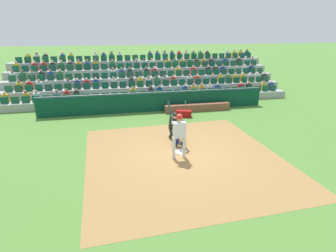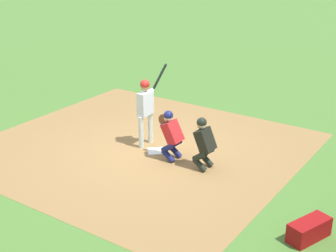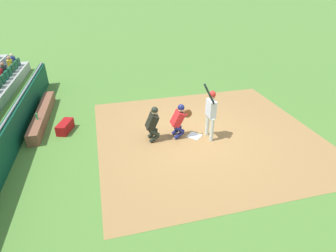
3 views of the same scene
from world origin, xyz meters
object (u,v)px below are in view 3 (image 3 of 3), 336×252
Objects in this scene: home_plate_umpire at (153,122)px; equipment_duffel_bag at (65,127)px; dugout_bench at (43,115)px; water_bottle_on_bench at (37,116)px; home_plate_marker at (194,136)px; catcher_crouching at (179,119)px; batter_at_plate at (211,110)px.

home_plate_umpire is 1.50× the size of equipment_duffel_bag.
dugout_bench is 0.84m from water_bottle_on_bench.
catcher_crouching is (-0.12, -0.56, 0.70)m from home_plate_marker.
catcher_crouching is 4.27m from equipment_duffel_bag.
catcher_crouching is at bearing -101.88° from home_plate_marker.
home_plate_marker is 1.90× the size of water_bottle_on_bench.
batter_at_plate reaches higher than equipment_duffel_bag.
home_plate_marker is at bearing 65.87° from dugout_bench.
dugout_bench is at bearing -114.03° from batter_at_plate.
home_plate_marker is at bearing 86.69° from home_plate_umpire.
home_plate_umpire is at bearing 68.16° from water_bottle_on_bench.
home_plate_umpire reaches higher than equipment_duffel_bag.
home_plate_umpire is 3.41m from equipment_duffel_bag.
catcher_crouching is (-0.32, -1.03, -0.41)m from batter_at_plate.
catcher_crouching reaches higher than equipment_duffel_bag.
batter_at_plate reaches higher than home_plate_marker.
dugout_bench is at bearing -115.39° from catcher_crouching.
batter_at_plate is at bearing 72.98° from catcher_crouching.
batter_at_plate is 1.74× the size of catcher_crouching.
dugout_bench is 17.55× the size of water_bottle_on_bench.
home_plate_umpire is at bearing 85.38° from equipment_duffel_bag.
batter_at_plate is at bearing 65.97° from dugout_bench.
equipment_duffel_bag is at bearing 70.45° from water_bottle_on_bench.
home_plate_marker is at bearing 78.12° from catcher_crouching.
home_plate_marker is 1.64m from home_plate_umpire.
catcher_crouching is 0.93m from home_plate_umpire.
home_plate_marker is 0.11× the size of dugout_bench.
dugout_bench is (-2.70, -6.05, -0.90)m from batter_at_plate.
dugout_bench is (-2.41, -4.09, -0.48)m from home_plate_umpire.
batter_at_plate is 9.57× the size of water_bottle_on_bench.
batter_at_plate reaches higher than water_bottle_on_bench.
home_plate_marker is 0.34× the size of home_plate_umpire.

